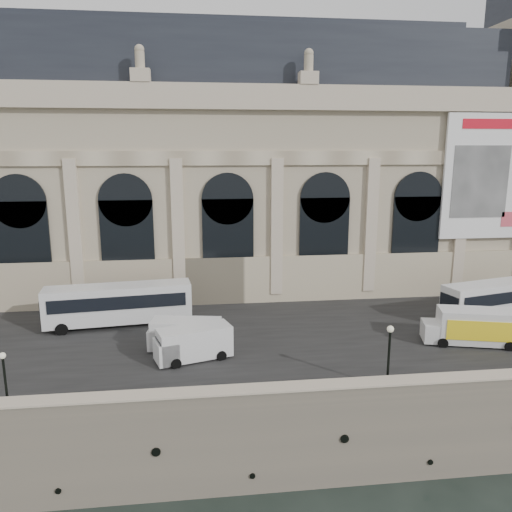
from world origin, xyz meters
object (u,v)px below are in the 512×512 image
(bus_right, at_px, (500,298))
(van_b, at_px, (190,344))
(van_c, at_px, (182,335))
(lamp_left, at_px, (6,383))
(bus_left, at_px, (119,303))
(box_truck, at_px, (472,327))
(lamp_right, at_px, (389,358))

(bus_right, xyz_separation_m, van_b, (-29.27, -6.24, -0.70))
(van_c, relative_size, lamp_left, 1.53)
(bus_right, distance_m, lamp_left, 42.33)
(bus_right, distance_m, van_b, 29.94)
(bus_left, bearing_deg, van_c, -47.28)
(box_truck, bearing_deg, bus_right, 43.39)
(van_c, xyz_separation_m, lamp_right, (13.95, -8.38, 0.94))
(bus_right, bearing_deg, van_b, -167.97)
(bus_right, xyz_separation_m, lamp_right, (-15.98, -12.53, 0.22))
(lamp_right, bearing_deg, van_c, 149.00)
(bus_right, relative_size, van_c, 2.08)
(van_c, distance_m, box_truck, 23.85)
(bus_left, bearing_deg, box_truck, -15.06)
(bus_right, relative_size, lamp_left, 3.19)
(van_b, distance_m, lamp_left, 12.86)
(van_c, height_order, box_truck, box_truck)
(box_truck, bearing_deg, van_b, -178.94)
(van_b, distance_m, box_truck, 23.13)
(bus_left, height_order, box_truck, bus_left)
(lamp_left, bearing_deg, lamp_right, 0.28)
(bus_left, distance_m, lamp_left, 15.52)
(bus_left, height_order, bus_right, bus_left)
(van_b, xyz_separation_m, van_c, (-0.67, 2.09, -0.02))
(lamp_left, bearing_deg, van_b, 29.97)
(bus_left, distance_m, lamp_right, 24.64)
(van_b, xyz_separation_m, lamp_left, (-11.12, -6.42, 0.63))
(bus_left, relative_size, van_c, 2.21)
(bus_left, distance_m, box_truck, 30.68)
(box_truck, relative_size, lamp_right, 1.73)
(box_truck, relative_size, lamp_left, 1.99)
(box_truck, distance_m, lamp_right, 11.94)
(lamp_left, bearing_deg, van_c, 39.12)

